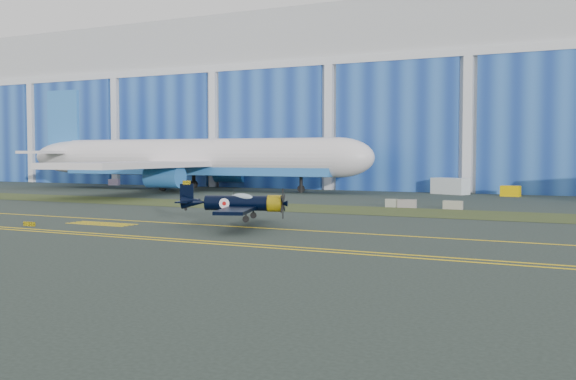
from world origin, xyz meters
The scene contains 16 objects.
ground centered at (0.00, 0.00, 0.00)m, with size 260.00×260.00×0.00m, color #2B3630.
grass_median centered at (0.00, 14.00, 0.02)m, with size 260.00×10.00×0.02m, color #475128.
hangar centered at (0.00, 71.79, 14.96)m, with size 220.00×45.70×30.00m.
taxiway_centreline centered at (0.00, -5.00, 0.01)m, with size 200.00×0.20×0.02m, color yellow.
edge_line_near centered at (0.00, -14.50, 0.01)m, with size 80.00×0.20×0.02m, color yellow.
edge_line_far centered at (0.00, -13.50, 0.01)m, with size 80.00×0.20×0.02m, color yellow.
hold_short_ladder centered at (-18.00, -8.10, 0.01)m, with size 6.00×2.40×0.02m, color yellow, non-canonical shape.
guard_board_left centered at (-22.00, -12.00, 0.17)m, with size 1.20×0.15×0.35m, color yellow.
warbird centered at (-6.78, -5.09, 1.89)m, with size 12.91×14.17×3.47m.
jetliner centered at (-40.89, 38.94, 11.60)m, with size 69.32×59.75×23.21m.
shipping_container centered at (-1.70, 45.85, 1.16)m, with size 5.36×2.14×2.32m, color silver.
tug centered at (6.83, 44.39, 0.73)m, with size 2.49×1.56×1.45m, color #E4B500.
cart centered at (-63.56, 45.93, 0.57)m, with size 1.90×1.14×1.14m, color #F4C9E0.
barrier_a centered at (-1.53, 19.20, 0.45)m, with size 2.00×0.60×0.90m, color gray.
barrier_b centered at (-0.16, 19.17, 0.45)m, with size 2.00×0.60×0.90m, color gray.
barrier_c centered at (4.69, 19.38, 0.45)m, with size 2.00×0.60×0.90m, color #A09D87.
Camera 1 is at (20.43, -50.72, 5.77)m, focal length 42.00 mm.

